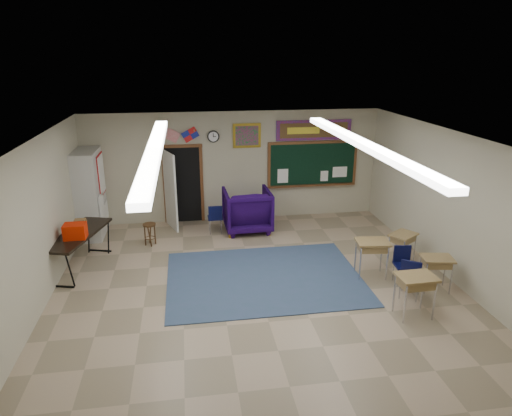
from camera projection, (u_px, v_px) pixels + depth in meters
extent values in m
plane|color=tan|center=(261.00, 298.00, 8.74)|extent=(9.00, 9.00, 0.00)
cube|color=#B3AC91|center=(234.00, 167.00, 12.46)|extent=(8.00, 0.04, 3.00)
cube|color=#B3AC91|center=(345.00, 405.00, 4.05)|extent=(8.00, 0.04, 3.00)
cube|color=#B3AC91|center=(27.00, 238.00, 7.67)|extent=(0.04, 9.00, 3.00)
cube|color=#B3AC91|center=(465.00, 214.00, 8.84)|extent=(0.04, 9.00, 3.00)
cube|color=silver|center=(262.00, 143.00, 7.77)|extent=(8.00, 9.00, 0.04)
cube|color=#354365|center=(264.00, 278.00, 9.51)|extent=(4.00, 3.00, 0.02)
cube|color=black|center=(183.00, 185.00, 12.39)|extent=(0.95, 0.04, 2.10)
cube|color=silver|center=(170.00, 191.00, 11.94)|extent=(0.35, 0.86, 2.05)
cube|color=brown|center=(312.00, 164.00, 12.75)|extent=(2.55, 0.05, 1.30)
cube|color=black|center=(313.00, 164.00, 12.74)|extent=(2.40, 0.03, 1.15)
cube|color=brown|center=(312.00, 185.00, 12.89)|extent=(2.40, 0.12, 0.04)
cube|color=red|center=(314.00, 130.00, 12.45)|extent=(2.10, 0.04, 0.55)
cube|color=brown|center=(314.00, 130.00, 12.43)|extent=(1.90, 0.03, 0.40)
cube|color=olive|center=(247.00, 136.00, 12.21)|extent=(0.75, 0.05, 0.65)
cube|color=#A51466|center=(247.00, 136.00, 12.19)|extent=(0.62, 0.03, 0.52)
cylinder|color=black|center=(213.00, 136.00, 12.08)|extent=(0.32, 0.05, 0.32)
cylinder|color=white|center=(213.00, 137.00, 12.06)|extent=(0.26, 0.02, 0.26)
cube|color=#B9B9B4|center=(90.00, 194.00, 11.44)|extent=(0.55, 1.25, 2.20)
imported|color=#180536|center=(247.00, 210.00, 11.92)|extent=(1.22, 1.26, 1.11)
cube|color=olive|center=(373.00, 242.00, 9.36)|extent=(0.72, 0.57, 0.04)
cube|color=olive|center=(372.00, 247.00, 9.40)|extent=(0.62, 0.49, 0.13)
cube|color=olive|center=(403.00, 235.00, 9.97)|extent=(0.73, 0.69, 0.04)
cube|color=olive|center=(403.00, 239.00, 10.00)|extent=(0.63, 0.59, 0.12)
cube|color=olive|center=(417.00, 277.00, 7.91)|extent=(0.67, 0.51, 0.04)
cube|color=olive|center=(416.00, 283.00, 7.95)|extent=(0.58, 0.43, 0.13)
cube|color=olive|center=(438.00, 258.00, 8.83)|extent=(0.65, 0.54, 0.04)
cube|color=olive|center=(437.00, 263.00, 8.86)|extent=(0.57, 0.46, 0.12)
cube|color=black|center=(78.00, 234.00, 9.71)|extent=(1.18, 2.08, 0.05)
cube|color=red|center=(75.00, 231.00, 9.39)|extent=(0.44, 0.33, 0.31)
cylinder|color=#4B2E16|center=(149.00, 225.00, 11.00)|extent=(0.31, 0.31, 0.04)
torus|color=#4B2E16|center=(150.00, 238.00, 11.11)|extent=(0.25, 0.25, 0.02)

